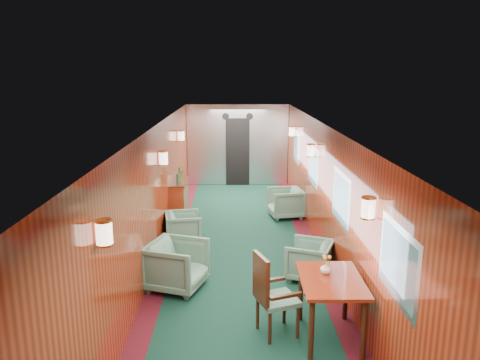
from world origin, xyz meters
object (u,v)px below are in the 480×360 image
(armchair_right_far, at_px, (285,203))
(armchair_left_far, at_px, (184,228))
(side_chair, at_px, (270,292))
(credenza, at_px, (179,202))
(armchair_left_near, at_px, (177,265))
(armchair_right_near, at_px, (309,260))
(dining_table, at_px, (331,288))

(armchair_right_far, bearing_deg, armchair_left_far, -61.96)
(side_chair, height_order, armchair_left_far, side_chair)
(credenza, xyz_separation_m, armchair_right_far, (2.41, 0.41, -0.16))
(side_chair, relative_size, armchair_left_far, 1.60)
(armchair_left_near, xyz_separation_m, armchair_right_far, (2.10, 3.65, -0.04))
(armchair_right_near, bearing_deg, credenza, -118.20)
(credenza, xyz_separation_m, armchair_left_near, (0.31, -3.23, -0.12))
(armchair_right_far, bearing_deg, side_chair, -17.81)
(armchair_left_far, bearing_deg, armchair_left_near, 173.30)
(dining_table, height_order, credenza, credenza)
(dining_table, bearing_deg, armchair_right_near, 89.79)
(armchair_left_far, xyz_separation_m, armchair_right_far, (2.20, 1.67, 0.03))
(armchair_left_far, bearing_deg, armchair_right_far, -62.26)
(dining_table, relative_size, credenza, 0.88)
(credenza, height_order, armchair_left_far, credenza)
(credenza, height_order, armchair_right_near, credenza)
(side_chair, height_order, armchair_right_far, side_chair)
(armchair_left_near, height_order, armchair_left_far, armchair_left_near)
(armchair_left_near, relative_size, armchair_right_far, 1.12)
(side_chair, relative_size, armchair_left_near, 1.32)
(dining_table, bearing_deg, side_chair, 173.33)
(dining_table, xyz_separation_m, armchair_left_near, (-2.09, 1.46, -0.31))
(dining_table, relative_size, armchair_right_far, 1.47)
(credenza, bearing_deg, armchair_right_far, 9.71)
(side_chair, xyz_separation_m, armchair_right_near, (0.78, 1.68, -0.28))
(dining_table, bearing_deg, credenza, 117.87)
(credenza, relative_size, armchair_left_far, 1.82)
(dining_table, distance_m, side_chair, 0.76)
(armchair_right_near, bearing_deg, armchair_right_far, -157.75)
(dining_table, distance_m, armchair_right_far, 5.12)
(side_chair, distance_m, credenza, 4.89)
(armchair_left_near, bearing_deg, dining_table, -106.14)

